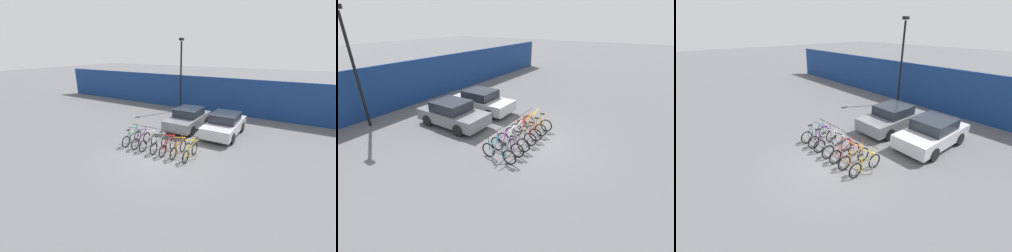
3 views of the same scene
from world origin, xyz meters
TOP-DOWN VIEW (x-y plane):
  - ground_plane at (0.00, 0.00)m, footprint 120.00×120.00m
  - hoarding_wall at (0.00, 9.50)m, footprint 36.00×0.16m
  - bike_rack at (-0.41, 0.68)m, footprint 4.17×0.04m
  - bicycle_teal at (-2.23, 0.53)m, footprint 0.68×1.71m
  - bicycle_purple at (-1.59, 0.53)m, footprint 0.68×1.71m
  - bicycle_white at (-1.07, 0.53)m, footprint 0.68×1.71m
  - bicycle_silver at (-0.40, 0.53)m, footprint 0.68×1.71m
  - bicycle_red at (0.13, 0.53)m, footprint 0.68×1.71m
  - bicycle_orange at (0.73, 0.53)m, footprint 0.68×1.71m
  - bicycle_yellow at (1.40, 0.53)m, footprint 0.68×1.71m
  - car_grey at (-0.70, 4.63)m, footprint 1.91×3.94m
  - car_silver at (1.81, 4.62)m, footprint 1.91×4.01m
  - lamp_post at (-3.30, 8.50)m, footprint 0.24×0.44m

SIDE VIEW (x-z plane):
  - ground_plane at x=0.00m, z-range 0.00..0.00m
  - bicycle_teal at x=-2.23m, z-range -0.15..0.90m
  - bicycle_purple at x=-1.59m, z-range -0.15..0.90m
  - bicycle_white at x=-1.07m, z-range -0.15..0.90m
  - bicycle_silver at x=-0.40m, z-range -0.15..0.90m
  - bicycle_red at x=0.13m, z-range -0.15..0.90m
  - bicycle_orange at x=0.73m, z-range -0.15..0.90m
  - bicycle_yellow at x=1.40m, z-range -0.15..0.90m
  - bike_rack at x=-0.41m, z-range 0.21..0.78m
  - car_grey at x=-0.70m, z-range -0.01..1.39m
  - car_silver at x=1.81m, z-range -0.01..1.39m
  - hoarding_wall at x=0.00m, z-range 0.00..2.96m
  - lamp_post at x=-3.30m, z-range 0.35..6.35m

